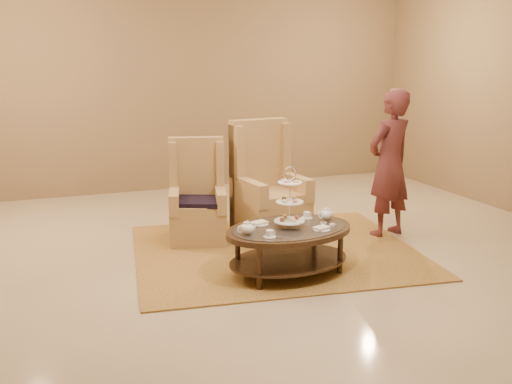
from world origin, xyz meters
name	(u,v)px	position (x,y,z in m)	size (l,w,h in m)	color
ground	(273,266)	(0.00, 0.00, 0.00)	(8.00, 8.00, 0.00)	#C1B08F
ceiling	(273,266)	(0.00, 0.00, 0.00)	(8.00, 8.00, 0.02)	beige
wall_back	(182,83)	(0.00, 4.00, 1.75)	(8.00, 0.04, 3.50)	olive
rug	(275,251)	(0.20, 0.43, 0.01)	(3.42, 2.97, 0.02)	#B08E3E
tea_table	(289,236)	(0.07, -0.26, 0.41)	(1.43, 1.07, 1.12)	black
armchair_left	(198,206)	(-0.50, 1.19, 0.41)	(0.80, 0.82, 1.22)	tan
armchair_right	(267,196)	(0.37, 1.12, 0.47)	(0.87, 0.89, 1.42)	tan
person	(389,164)	(1.73, 0.53, 0.90)	(0.76, 0.60, 1.80)	#5A2626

